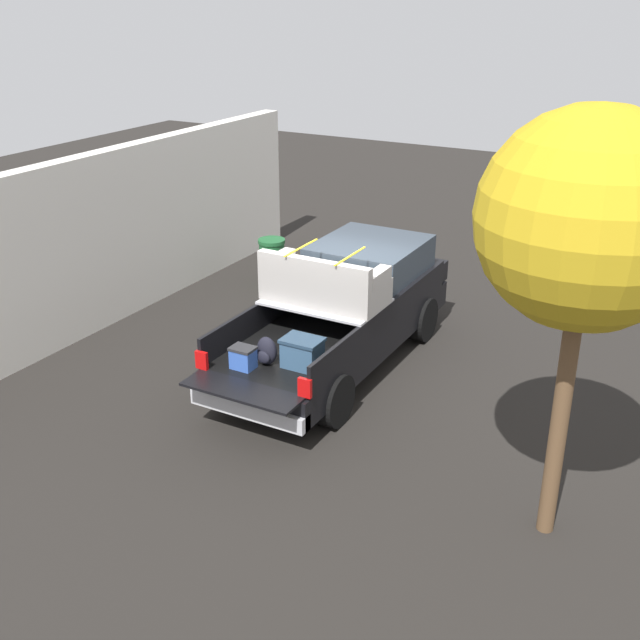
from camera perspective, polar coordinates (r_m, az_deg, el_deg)
ground_plane at (r=13.55m, az=1.23°, el=-3.39°), size 40.00×40.00×0.00m
pickup_truck at (r=13.45m, az=2.03°, el=0.99°), size 6.05×2.06×2.23m
building_facade at (r=15.64m, az=-14.91°, el=6.06°), size 11.57×0.36×3.31m
tree_background at (r=8.45m, az=19.16°, el=6.87°), size 2.36×2.36×5.08m
trash_can at (r=17.31m, az=-3.56°, el=4.42°), size 0.60×0.60×0.98m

